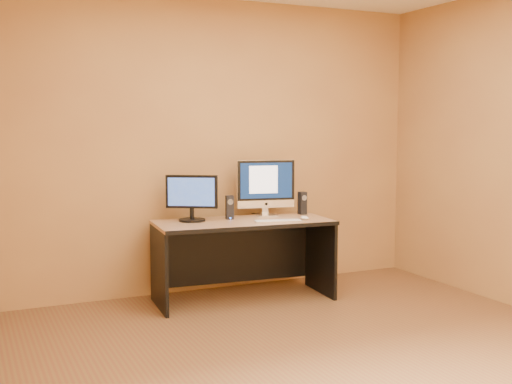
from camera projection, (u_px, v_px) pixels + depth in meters
floor at (331, 359)px, 4.09m from camera, size 4.00×4.00×0.00m
walls at (333, 156)px, 3.95m from camera, size 4.00×4.00×2.60m
desk at (244, 260)px, 5.44m from camera, size 1.53×0.76×0.68m
imac at (267, 187)px, 5.68m from camera, size 0.55×0.29×0.51m
second_monitor at (192, 198)px, 5.36m from camera, size 0.49×0.42×0.39m
speaker_left at (230, 207)px, 5.49m from camera, size 0.07×0.08×0.20m
speaker_right at (302, 203)px, 5.79m from camera, size 0.06×0.07×0.20m
keyboard at (278, 221)px, 5.34m from camera, size 0.41×0.19×0.02m
mouse at (305, 218)px, 5.47m from camera, size 0.06×0.10×0.03m
cable_a at (261, 214)px, 5.77m from camera, size 0.10×0.18×0.01m
cable_b at (257, 214)px, 5.77m from camera, size 0.08×0.15×0.01m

